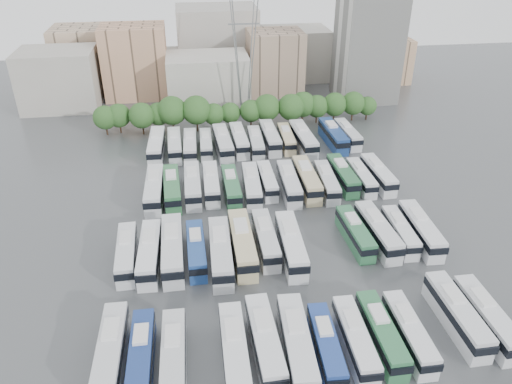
{
  "coord_description": "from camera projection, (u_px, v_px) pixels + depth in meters",
  "views": [
    {
      "loc": [
        -11.37,
        -62.76,
        43.17
      ],
      "look_at": [
        -1.42,
        7.05,
        3.0
      ],
      "focal_mm": 35.0,
      "sensor_mm": 36.0,
      "label": 1
    }
  ],
  "objects": [
    {
      "name": "bus_r2_s3",
      "position": [
        193.0,
        185.0,
        85.48
      ],
      "size": [
        2.77,
        12.56,
        3.94
      ],
      "rotation": [
        0.0,
        0.0,
        -0.0
      ],
      "color": "silver",
      "rests_on": "ground"
    },
    {
      "name": "bus_r3_s2",
      "position": [
        175.0,
        145.0,
        100.11
      ],
      "size": [
        2.9,
        12.15,
        3.79
      ],
      "rotation": [
        0.0,
        0.0,
        0.02
      ],
      "color": "silver",
      "rests_on": "ground"
    },
    {
      "name": "bus_r2_s13",
      "position": [
        378.0,
        174.0,
        89.15
      ],
      "size": [
        3.03,
        11.94,
        3.72
      ],
      "rotation": [
        0.0,
        0.0,
        0.04
      ],
      "color": "silver",
      "rests_on": "ground"
    },
    {
      "name": "bus_r3_s6",
      "position": [
        239.0,
        140.0,
        102.19
      ],
      "size": [
        3.03,
        12.45,
        3.88
      ],
      "rotation": [
        0.0,
        0.0,
        0.03
      ],
      "color": "silver",
      "rests_on": "ground"
    },
    {
      "name": "bus_r1_s6",
      "position": [
        266.0,
        239.0,
        71.66
      ],
      "size": [
        2.65,
        11.99,
        3.76
      ],
      "rotation": [
        0.0,
        0.0,
        0.0
      ],
      "color": "silver",
      "rests_on": "ground"
    },
    {
      "name": "apartment_tower",
      "position": [
        368.0,
        47.0,
        124.38
      ],
      "size": [
        14.0,
        14.0,
        26.0
      ],
      "primitive_type": "cube",
      "color": "silver",
      "rests_on": "ground"
    },
    {
      "name": "bus_r1_s1",
      "position": [
        150.0,
        253.0,
        68.64
      ],
      "size": [
        3.12,
        12.52,
        3.9
      ],
      "rotation": [
        0.0,
        0.0,
        -0.03
      ],
      "color": "white",
      "rests_on": "ground"
    },
    {
      "name": "bus_r0_s4",
      "position": [
        235.0,
        351.0,
        53.47
      ],
      "size": [
        2.8,
        12.19,
        3.82
      ],
      "rotation": [
        0.0,
        0.0,
        -0.01
      ],
      "color": "silver",
      "rests_on": "ground"
    },
    {
      "name": "ground",
      "position": [
        272.0,
        231.0,
        76.75
      ],
      "size": [
        220.0,
        220.0,
        0.0
      ],
      "primitive_type": "plane",
      "color": "#424447",
      "rests_on": "ground"
    },
    {
      "name": "bus_r3_s1",
      "position": [
        157.0,
        145.0,
        99.56
      ],
      "size": [
        3.32,
        13.07,
        4.07
      ],
      "rotation": [
        0.0,
        0.0,
        -0.04
      ],
      "color": "silver",
      "rests_on": "ground"
    },
    {
      "name": "bus_r3_s12",
      "position": [
        333.0,
        135.0,
        103.93
      ],
      "size": [
        3.3,
        13.06,
        4.07
      ],
      "rotation": [
        0.0,
        0.0,
        0.04
      ],
      "color": "navy",
      "rests_on": "ground"
    },
    {
      "name": "bus_r0_s7",
      "position": [
        326.0,
        346.0,
        54.39
      ],
      "size": [
        2.87,
        10.93,
        3.4
      ],
      "rotation": [
        0.0,
        0.0,
        -0.05
      ],
      "color": "navy",
      "rests_on": "ground"
    },
    {
      "name": "bus_r3_s7",
      "position": [
        256.0,
        143.0,
        101.22
      ],
      "size": [
        2.98,
        11.73,
        3.65
      ],
      "rotation": [
        0.0,
        0.0,
        -0.04
      ],
      "color": "silver",
      "rests_on": "ground"
    },
    {
      "name": "bus_r2_s2",
      "position": [
        172.0,
        188.0,
        84.53
      ],
      "size": [
        3.19,
        12.51,
        3.9
      ],
      "rotation": [
        0.0,
        0.0,
        0.04
      ],
      "color": "#2F6E3E",
      "rests_on": "ground"
    },
    {
      "name": "bus_r2_s10",
      "position": [
        327.0,
        182.0,
        86.74
      ],
      "size": [
        3.1,
        11.73,
        3.65
      ],
      "rotation": [
        0.0,
        0.0,
        -0.05
      ],
      "color": "silver",
      "rests_on": "ground"
    },
    {
      "name": "bus_r3_s8",
      "position": [
        270.0,
        137.0,
        103.23
      ],
      "size": [
        2.88,
        12.7,
        3.98
      ],
      "rotation": [
        0.0,
        0.0,
        0.01
      ],
      "color": "silver",
      "rests_on": "ground"
    },
    {
      "name": "bus_r2_s12",
      "position": [
        361.0,
        177.0,
        88.43
      ],
      "size": [
        2.51,
        10.98,
        3.44
      ],
      "rotation": [
        0.0,
        0.0,
        0.01
      ],
      "color": "silver",
      "rests_on": "ground"
    },
    {
      "name": "bus_r0_s0",
      "position": [
        111.0,
        351.0,
        53.45
      ],
      "size": [
        2.88,
        12.24,
        3.83
      ],
      "rotation": [
        0.0,
        0.0,
        -0.02
      ],
      "color": "silver",
      "rests_on": "ground"
    },
    {
      "name": "bus_r1_s7",
      "position": [
        291.0,
        244.0,
        70.17
      ],
      "size": [
        3.29,
        13.13,
        4.09
      ],
      "rotation": [
        0.0,
        0.0,
        -0.03
      ],
      "color": "silver",
      "rests_on": "ground"
    },
    {
      "name": "bus_r3_s9",
      "position": [
        286.0,
        138.0,
        103.35
      ],
      "size": [
        2.82,
        11.12,
        3.46
      ],
      "rotation": [
        0.0,
        0.0,
        -0.04
      ],
      "color": "beige",
      "rests_on": "ground"
    },
    {
      "name": "bus_r0_s2",
      "position": [
        174.0,
        357.0,
        52.79
      ],
      "size": [
        2.78,
        11.83,
        3.7
      ],
      "rotation": [
        0.0,
        0.0,
        -0.02
      ],
      "color": "silver",
      "rests_on": "ground"
    },
    {
      "name": "bus_r2_s1",
      "position": [
        154.0,
        189.0,
        84.08
      ],
      "size": [
        3.09,
        12.98,
        4.05
      ],
      "rotation": [
        0.0,
        0.0,
        -0.02
      ],
      "color": "silver",
      "rests_on": "ground"
    },
    {
      "name": "bus_r1_s0",
      "position": [
        127.0,
        253.0,
        68.73
      ],
      "size": [
        2.95,
        11.73,
        3.65
      ],
      "rotation": [
        0.0,
        0.0,
        0.04
      ],
      "color": "silver",
      "rests_on": "ground"
    },
    {
      "name": "bus_r0_s10",
      "position": [
        409.0,
        332.0,
        56.01
      ],
      "size": [
        2.45,
        11.19,
        3.51
      ],
      "rotation": [
        0.0,
        0.0,
        -0.0
      ],
      "color": "silver",
      "rests_on": "ground"
    },
    {
      "name": "bus_r3_s4",
      "position": [
        206.0,
        144.0,
        100.9
      ],
      "size": [
        2.64,
        10.94,
        3.41
      ],
      "rotation": [
        0.0,
        0.0,
        -0.02
      ],
      "color": "silver",
      "rests_on": "ground"
    },
    {
      "name": "bus_r1_s5",
      "position": [
        242.0,
        243.0,
        70.36
      ],
      "size": [
        2.93,
        13.4,
        4.2
      ],
      "rotation": [
        0.0,
        0.0,
        0.0
      ],
      "color": "#CCBD8C",
      "rests_on": "ground"
    },
    {
      "name": "bus_r1_s10",
      "position": [
        355.0,
        233.0,
        73.2
      ],
      "size": [
        2.91,
        11.43,
        3.56
      ],
      "rotation": [
        0.0,
        0.0,
        0.04
      ],
      "color": "#2E6C44",
      "rests_on": "ground"
    },
    {
      "name": "bus_r2_s7",
      "position": [
        267.0,
        180.0,
        87.41
      ],
      "size": [
        2.39,
        10.82,
        3.39
      ],
      "rotation": [
        0.0,
        0.0,
        -0.0
      ],
      "color": "silver",
      "rests_on": "ground"
    },
    {
      "name": "bus_r2_s4",
      "position": [
        211.0,
        183.0,
        86.18
      ],
      "size": [
        2.79,
        11.95,
        3.74
      ],
      "rotation": [
        0.0,
        0.0,
        -0.02
      ],
      "color": "silver",
      "rests_on": "ground"
    },
    {
      "name": "bus_r2_s8",
      "position": [
        289.0,
        183.0,
        86.13
      ],
      "size": [
        3.07,
        12.41,
        3.87
      ],
      "rotation": [
        0.0,
        0.0,
        -0.03
      ],
      "color": "silver",
      "rests_on": "ground"
    },
    {
      "name": "bus_r1_s13",
      "position": [
        421.0,
        229.0,
        73.66
      ],
      "size": [
        3.13,
        12.48,
        3.89
      ],
      "rotation": [
        0.0,
        0.0,
        -0.03
      ],
      "color": "silver",
      "rests_on": "ground"
    },
    {
      "name": "electricity_pylon",
      "position": [
        244.0,
        35.0,
        110.77
      ],
      "size": [
        9.0,
        6.91,
        33.83
      ],
      "color": "slate",
      "rests_on": "ground"
    },
    {
      "name": "bus_r3_s13",
      "position": [
        347.0,
        134.0,
        105.12
      ],
      "size": [
        3.05,
        11.68,
        3.63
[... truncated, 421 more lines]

